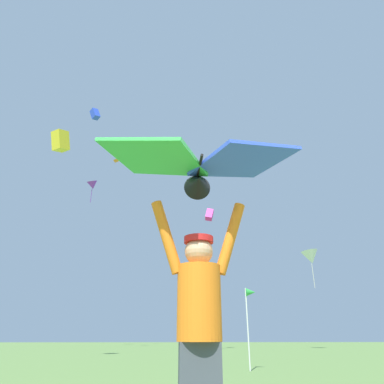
# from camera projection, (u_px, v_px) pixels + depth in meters

# --- Properties ---
(kite_flyer_person) EXTENTS (0.81, 0.35, 1.92)m
(kite_flyer_person) POSITION_uv_depth(u_px,v_px,m) (199.00, 325.00, 2.58)
(kite_flyer_person) COLOR #424751
(kite_flyer_person) RESTS_ON ground
(held_stunt_kite) EXTENTS (1.77, 0.95, 0.40)m
(held_stunt_kite) POSITION_uv_depth(u_px,v_px,m) (199.00, 166.00, 3.02)
(held_stunt_kite) COLOR black
(distant_kite_yellow_far_center) EXTENTS (0.92, 1.01, 1.08)m
(distant_kite_yellow_far_center) POSITION_uv_depth(u_px,v_px,m) (60.00, 141.00, 16.48)
(distant_kite_yellow_far_center) COLOR yellow
(distant_kite_magenta_overhead_distant) EXTENTS (0.74, 0.80, 1.04)m
(distant_kite_magenta_overhead_distant) POSITION_uv_depth(u_px,v_px,m) (209.00, 215.00, 27.06)
(distant_kite_magenta_overhead_distant) COLOR #DB2393
(distant_kite_orange_high_left) EXTENTS (1.08, 1.15, 0.53)m
(distant_kite_orange_high_left) POSITION_uv_depth(u_px,v_px,m) (117.00, 160.00, 39.55)
(distant_kite_orange_high_left) COLOR orange
(distant_kite_purple_low_right) EXTENTS (1.57, 1.64, 2.76)m
(distant_kite_purple_low_right) POSITION_uv_depth(u_px,v_px,m) (92.00, 185.00, 37.67)
(distant_kite_purple_low_right) COLOR purple
(distant_kite_magenta_high_right) EXTENTS (0.62, 0.62, 0.14)m
(distant_kite_magenta_high_right) POSITION_uv_depth(u_px,v_px,m) (192.00, 158.00, 23.66)
(distant_kite_magenta_high_right) COLOR #DB2393
(distant_kite_blue_low_left) EXTENTS (1.11, 0.85, 1.18)m
(distant_kite_blue_low_left) POSITION_uv_depth(u_px,v_px,m) (95.00, 114.00, 32.18)
(distant_kite_blue_low_left) COLOR blue
(distant_kite_white_mid_left) EXTENTS (1.89, 1.77, 3.02)m
(distant_kite_white_mid_left) POSITION_uv_depth(u_px,v_px,m) (311.00, 257.00, 27.16)
(distant_kite_white_mid_left) COLOR white
(distant_kite_magenta_mid_right) EXTENTS (0.59, 0.59, 0.06)m
(distant_kite_magenta_mid_right) POSITION_uv_depth(u_px,v_px,m) (167.00, 233.00, 32.97)
(distant_kite_magenta_mid_right) COLOR #DB2393
(marker_flag) EXTENTS (0.30, 0.24, 2.17)m
(marker_flag) POSITION_uv_depth(u_px,v_px,m) (250.00, 298.00, 9.94)
(marker_flag) COLOR silver
(marker_flag) RESTS_ON ground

